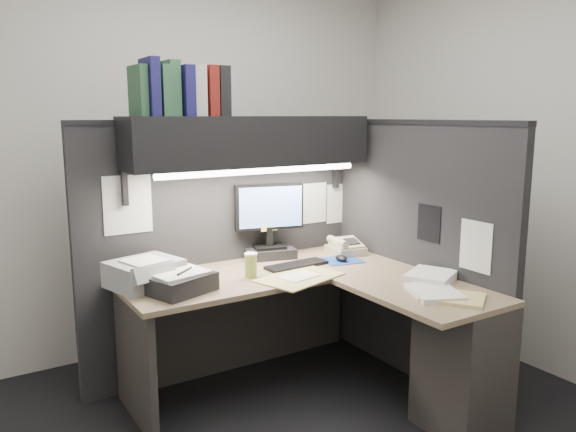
% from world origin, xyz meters
% --- Properties ---
extents(floor, '(3.50, 3.50, 0.00)m').
position_xyz_m(floor, '(0.00, 0.00, 0.00)').
color(floor, black).
rests_on(floor, ground).
extents(wall_back, '(3.50, 0.04, 2.70)m').
position_xyz_m(wall_back, '(0.00, 1.50, 1.35)').
color(wall_back, silver).
rests_on(wall_back, floor).
extents(wall_right, '(0.04, 3.00, 2.70)m').
position_xyz_m(wall_right, '(1.75, 0.00, 1.35)').
color(wall_right, silver).
rests_on(wall_right, floor).
extents(partition_back, '(1.90, 0.06, 1.60)m').
position_xyz_m(partition_back, '(0.03, 0.93, 0.80)').
color(partition_back, black).
rests_on(partition_back, floor).
extents(partition_right, '(0.06, 1.50, 1.60)m').
position_xyz_m(partition_right, '(0.98, 0.18, 0.80)').
color(partition_right, black).
rests_on(partition_right, floor).
extents(desk, '(1.70, 1.53, 0.73)m').
position_xyz_m(desk, '(0.43, -0.00, 0.44)').
color(desk, '#7D6B50').
rests_on(desk, floor).
extents(overhead_shelf, '(1.55, 0.34, 0.30)m').
position_xyz_m(overhead_shelf, '(0.12, 0.75, 1.50)').
color(overhead_shelf, black).
rests_on(overhead_shelf, partition_back).
extents(task_light_tube, '(1.32, 0.04, 0.04)m').
position_xyz_m(task_light_tube, '(0.12, 0.61, 1.33)').
color(task_light_tube, white).
rests_on(task_light_tube, overhead_shelf).
extents(monitor, '(0.45, 0.27, 0.49)m').
position_xyz_m(monitor, '(0.29, 0.82, 0.93)').
color(monitor, black).
rests_on(monitor, desk).
extents(keyboard, '(0.41, 0.16, 0.02)m').
position_xyz_m(keyboard, '(0.33, 0.54, 0.74)').
color(keyboard, black).
rests_on(keyboard, desk).
extents(mousepad, '(0.28, 0.27, 0.00)m').
position_xyz_m(mousepad, '(0.65, 0.50, 0.73)').
color(mousepad, navy).
rests_on(mousepad, desk).
extents(mouse, '(0.07, 0.11, 0.04)m').
position_xyz_m(mouse, '(0.63, 0.48, 0.75)').
color(mouse, black).
rests_on(mouse, mousepad).
extents(telephone, '(0.23, 0.24, 0.09)m').
position_xyz_m(telephone, '(0.78, 0.63, 0.77)').
color(telephone, '#BBAA8F').
rests_on(telephone, desk).
extents(coffee_cup, '(0.09, 0.09, 0.13)m').
position_xyz_m(coffee_cup, '(-0.02, 0.48, 0.80)').
color(coffee_cup, '#B9B64A').
rests_on(coffee_cup, desk).
extents(printer, '(0.42, 0.39, 0.14)m').
position_xyz_m(printer, '(-0.60, 0.65, 0.80)').
color(printer, '#999C9E').
rests_on(printer, desk).
extents(notebook_stack, '(0.40, 0.36, 0.10)m').
position_xyz_m(notebook_stack, '(-0.47, 0.45, 0.78)').
color(notebook_stack, black).
rests_on(notebook_stack, desk).
extents(open_folder, '(0.55, 0.44, 0.01)m').
position_xyz_m(open_folder, '(0.21, 0.32, 0.73)').
color(open_folder, tan).
rests_on(open_folder, desk).
extents(paper_stack_a, '(0.35, 0.33, 0.05)m').
position_xyz_m(paper_stack_a, '(0.79, -0.13, 0.76)').
color(paper_stack_a, white).
rests_on(paper_stack_a, desk).
extents(paper_stack_b, '(0.33, 0.36, 0.03)m').
position_xyz_m(paper_stack_b, '(0.63, -0.32, 0.74)').
color(paper_stack_b, white).
rests_on(paper_stack_b, desk).
extents(manila_stack, '(0.37, 0.39, 0.02)m').
position_xyz_m(manila_stack, '(0.66, -0.41, 0.74)').
color(manila_stack, tan).
rests_on(manila_stack, desk).
extents(binder_row, '(0.52, 0.26, 0.31)m').
position_xyz_m(binder_row, '(-0.31, 0.75, 1.79)').
color(binder_row, '#295337').
rests_on(binder_row, overhead_shelf).
extents(pinned_papers, '(1.76, 1.31, 0.51)m').
position_xyz_m(pinned_papers, '(0.42, 0.56, 1.05)').
color(pinned_papers, white).
rests_on(pinned_papers, partition_back).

